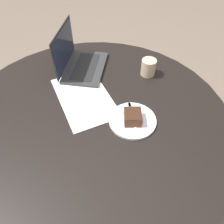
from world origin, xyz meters
TOP-DOWN VIEW (x-y plane):
  - ground_plane at (0.00, 0.00)m, footprint 12.00×12.00m
  - dining_table at (0.00, 0.00)m, footprint 1.34×1.34m
  - paper_document at (-0.13, 0.02)m, footprint 0.43×0.29m
  - plate at (0.13, 0.14)m, footprint 0.22×0.22m
  - cake_slice at (0.14, 0.14)m, footprint 0.11×0.11m
  - fork at (0.10, 0.16)m, footprint 0.17×0.09m
  - coffee_glass at (-0.12, 0.42)m, footprint 0.08×0.08m
  - laptop at (-0.36, 0.11)m, footprint 0.40×0.38m

SIDE VIEW (x-z plane):
  - ground_plane at x=0.00m, z-range 0.00..0.00m
  - dining_table at x=0.00m, z-range 0.24..0.97m
  - paper_document at x=-0.13m, z-range 0.73..0.73m
  - plate at x=0.13m, z-range 0.73..0.74m
  - fork at x=0.10m, z-range 0.74..0.75m
  - cake_slice at x=0.14m, z-range 0.74..0.79m
  - laptop at x=-0.36m, z-range 0.65..0.90m
  - coffee_glass at x=-0.12m, z-range 0.73..0.82m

